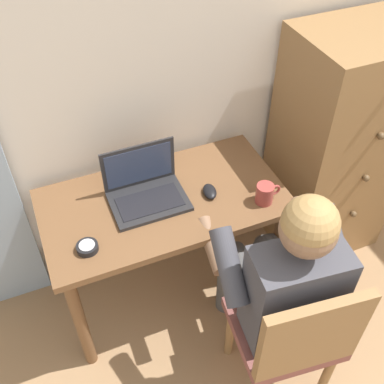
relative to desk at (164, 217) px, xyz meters
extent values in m
cube|color=beige|center=(0.45, 0.37, 0.65)|extent=(4.80, 0.05, 2.50)
cube|color=brown|center=(0.00, 0.00, 0.10)|extent=(1.11, 0.59, 0.03)
cylinder|color=brown|center=(-0.50, -0.24, -0.26)|extent=(0.06, 0.06, 0.68)
cylinder|color=brown|center=(0.50, -0.24, -0.26)|extent=(0.06, 0.06, 0.68)
cylinder|color=brown|center=(-0.50, 0.24, -0.26)|extent=(0.06, 0.06, 0.68)
cylinder|color=brown|center=(0.50, 0.24, -0.26)|extent=(0.06, 0.06, 0.68)
cube|color=olive|center=(1.00, 0.07, 0.05)|extent=(0.58, 0.48, 1.31)
sphere|color=brown|center=(1.00, -0.19, -0.47)|extent=(0.04, 0.04, 0.04)
sphere|color=brown|center=(1.00, -0.19, -0.21)|extent=(0.04, 0.04, 0.04)
sphere|color=brown|center=(1.00, -0.19, 0.05)|extent=(0.04, 0.04, 0.04)
sphere|color=brown|center=(1.00, -0.19, 0.31)|extent=(0.04, 0.04, 0.04)
cube|color=brown|center=(0.30, -0.64, -0.18)|extent=(0.46, 0.44, 0.05)
cube|color=olive|center=(0.28, -0.82, 0.05)|extent=(0.42, 0.09, 0.42)
cylinder|color=olive|center=(0.48, -0.50, -0.40)|extent=(0.04, 0.04, 0.39)
cylinder|color=olive|center=(0.15, -0.46, -0.40)|extent=(0.04, 0.04, 0.39)
cylinder|color=olive|center=(0.45, -0.82, -0.40)|extent=(0.04, 0.04, 0.39)
cylinder|color=#4C4C4C|center=(0.41, -0.43, -0.14)|extent=(0.18, 0.41, 0.14)
cylinder|color=#4C4C4C|center=(0.23, -0.41, -0.14)|extent=(0.18, 0.41, 0.14)
cylinder|color=#4C4C4C|center=(0.43, -0.23, -0.37)|extent=(0.11, 0.11, 0.46)
cylinder|color=#4C4C4C|center=(0.25, -0.21, -0.37)|extent=(0.11, 0.11, 0.46)
cube|color=#3F3F47|center=(0.29, -0.65, 0.09)|extent=(0.38, 0.24, 0.46)
cylinder|color=#3F3F47|center=(0.53, -0.54, 0.18)|extent=(0.12, 0.31, 0.25)
cylinder|color=#3F3F47|center=(0.09, -0.49, 0.18)|extent=(0.12, 0.31, 0.25)
cylinder|color=#846047|center=(0.55, -0.35, 0.07)|extent=(0.10, 0.27, 0.11)
cylinder|color=#846047|center=(0.11, -0.30, 0.07)|extent=(0.10, 0.27, 0.11)
sphere|color=#846047|center=(0.30, -0.64, 0.45)|extent=(0.20, 0.20, 0.20)
sphere|color=#9E7A47|center=(0.30, -0.64, 0.48)|extent=(0.20, 0.20, 0.20)
cube|color=#232326|center=(-0.07, 0.00, 0.12)|extent=(0.34, 0.24, 0.02)
cube|color=black|center=(-0.07, -0.01, 0.13)|extent=(0.29, 0.15, 0.00)
cube|color=#232326|center=(-0.07, 0.13, 0.24)|extent=(0.34, 0.01, 0.22)
cube|color=#2D3851|center=(-0.07, 0.12, 0.24)|extent=(0.31, 0.00, 0.18)
ellipsoid|color=black|center=(0.21, -0.05, 0.13)|extent=(0.08, 0.11, 0.03)
cylinder|color=black|center=(-0.39, -0.15, 0.13)|extent=(0.09, 0.09, 0.03)
cylinder|color=silver|center=(-0.39, -0.15, 0.14)|extent=(0.06, 0.06, 0.00)
cylinder|color=#9E3D38|center=(0.42, -0.18, 0.16)|extent=(0.08, 0.08, 0.09)
torus|color=#9E3D38|center=(0.47, -0.18, 0.17)|extent=(0.06, 0.01, 0.06)
camera|label=1|loc=(-0.45, -1.43, 1.62)|focal=43.60mm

